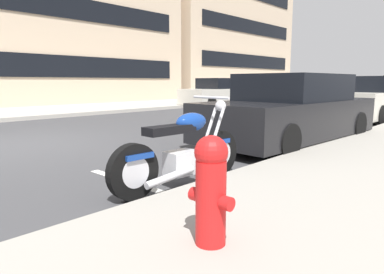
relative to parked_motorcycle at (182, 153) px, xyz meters
The scene contains 10 objects.
ground_plane 4.50m from the parked_motorcycle, 94.61° to the left, with size 260.00×260.00×0.00m, color #3D3D3F.
sidewalk_far_curb 16.47m from the parked_motorcycle, 45.02° to the left, with size 120.00×5.00×0.14m, color #ADA89E.
parking_stall_stripe 0.68m from the parked_motorcycle, 132.99° to the left, with size 0.12×2.20×0.01m, color silver.
parked_motorcycle is the anchor object (origin of this frame).
parked_car_at_intersection 3.91m from the parked_motorcycle, ahead, with size 4.72×2.03×1.47m.
parked_car_second_in_row 9.79m from the parked_motorcycle, ahead, with size 4.30×2.07×1.48m.
car_opposite_curb 14.36m from the parked_motorcycle, 36.94° to the left, with size 4.27×1.96×1.49m.
fire_hydrant 1.89m from the parked_motorcycle, 129.31° to the right, with size 0.24×0.36×0.80m.
townhouse_near_left 20.14m from the parked_motorcycle, 69.46° to the left, with size 14.35×9.04×9.43m.
townhouse_far_uphill 29.86m from the parked_motorcycle, 39.93° to the left, with size 14.66×9.60×13.74m.
Camera 1 is at (-2.65, -7.44, 1.30)m, focal length 32.35 mm.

